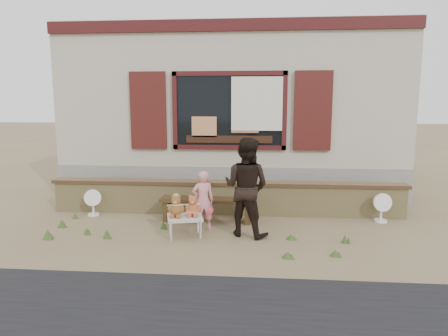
# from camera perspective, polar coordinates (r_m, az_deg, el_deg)

# --- Properties ---
(ground) EXTENTS (80.00, 80.00, 0.00)m
(ground) POSITION_cam_1_polar(r_m,az_deg,el_deg) (7.19, -0.40, -8.65)
(ground) COLOR brown
(ground) RESTS_ON ground
(shopfront) EXTENTS (8.04, 5.13, 4.00)m
(shopfront) POSITION_cam_1_polar(r_m,az_deg,el_deg) (11.33, 1.66, 8.12)
(shopfront) COLOR #A19782
(shopfront) RESTS_ON ground
(brick_wall) EXTENTS (7.10, 0.36, 0.67)m
(brick_wall) POSITION_cam_1_polar(r_m,az_deg,el_deg) (8.06, 0.24, -4.18)
(brick_wall) COLOR tan
(brick_wall) RESTS_ON ground
(bench) EXTENTS (1.77, 0.43, 0.45)m
(bench) POSITION_cam_1_polar(r_m,az_deg,el_deg) (7.54, -2.40, -5.22)
(bench) COLOR #352512
(bench) RESTS_ON ground
(folding_chair) EXTENTS (0.68, 0.63, 0.35)m
(folding_chair) POSITION_cam_1_polar(r_m,az_deg,el_deg) (6.73, -5.62, -7.12)
(folding_chair) COLOR beige
(folding_chair) RESTS_ON ground
(teddy_bear_left) EXTENTS (0.33, 0.30, 0.38)m
(teddy_bear_left) POSITION_cam_1_polar(r_m,az_deg,el_deg) (6.67, -6.85, -5.32)
(teddy_bear_left) COLOR brown
(teddy_bear_left) RESTS_ON folding_chair
(teddy_bear_right) EXTENTS (0.32, 0.29, 0.36)m
(teddy_bear_right) POSITION_cam_1_polar(r_m,az_deg,el_deg) (6.69, -4.44, -5.31)
(teddy_bear_right) COLOR #974C2A
(teddy_bear_right) RESTS_ON folding_chair
(child) EXTENTS (0.44, 0.35, 1.06)m
(child) POSITION_cam_1_polar(r_m,az_deg,el_deg) (7.00, -3.01, -4.67)
(child) COLOR pink
(child) RESTS_ON ground
(adult) EXTENTS (0.99, 0.89, 1.66)m
(adult) POSITION_cam_1_polar(r_m,az_deg,el_deg) (6.67, 3.18, -2.72)
(adult) COLOR black
(adult) RESTS_ON ground
(fan_left) EXTENTS (0.34, 0.22, 0.53)m
(fan_left) POSITION_cam_1_polar(r_m,az_deg,el_deg) (8.36, -18.22, -4.68)
(fan_left) COLOR white
(fan_left) RESTS_ON ground
(fan_right) EXTENTS (0.35, 0.23, 0.56)m
(fan_right) POSITION_cam_1_polar(r_m,az_deg,el_deg) (8.08, 21.57, -5.26)
(fan_right) COLOR white
(fan_right) RESTS_ON ground
(grass_tufts) EXTENTS (5.04, 1.82, 0.16)m
(grass_tufts) POSITION_cam_1_polar(r_m,az_deg,el_deg) (6.77, -9.62, -9.35)
(grass_tufts) COLOR #395221
(grass_tufts) RESTS_ON ground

